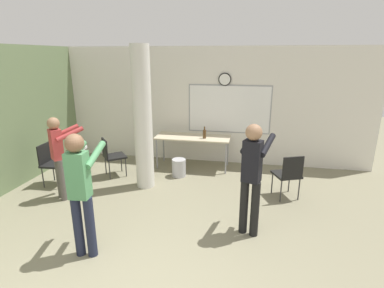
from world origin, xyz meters
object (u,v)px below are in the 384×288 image
object	(u,v)px
chair_mid_room	(289,173)
chair_by_left_wall	(51,161)
bottle_on_table	(204,134)
person_playing_front	(81,186)
chair_near_pillar	(111,154)
folding_table	(193,139)
person_playing_side	(252,171)
person_watching_back	(59,152)

from	to	relation	value
chair_mid_room	chair_by_left_wall	distance (m)	4.71
bottle_on_table	person_playing_front	distance (m)	3.58
chair_near_pillar	person_playing_front	distance (m)	2.79
bottle_on_table	chair_by_left_wall	size ratio (longest dim) A/B	0.31
folding_table	chair_by_left_wall	size ratio (longest dim) A/B	2.00
bottle_on_table	person_playing_side	world-z (taller)	person_playing_side
bottle_on_table	person_playing_side	size ratio (longest dim) A/B	0.16
folding_table	chair_near_pillar	world-z (taller)	chair_near_pillar
bottle_on_table	person_playing_side	distance (m)	2.71
folding_table	person_playing_front	size ratio (longest dim) A/B	1.03
chair_near_pillar	person_playing_front	world-z (taller)	person_playing_front
person_playing_front	person_watching_back	bearing A→B (deg)	132.27
chair_near_pillar	chair_by_left_wall	size ratio (longest dim) A/B	1.00
chair_by_left_wall	chair_mid_room	bearing A→B (deg)	3.40
person_playing_side	bottle_on_table	bearing A→B (deg)	113.41
bottle_on_table	person_watching_back	world-z (taller)	person_watching_back
folding_table	chair_mid_room	xyz separation A→B (m)	(2.05, -1.29, -0.20)
chair_by_left_wall	folding_table	bearing A→B (deg)	30.52
folding_table	chair_mid_room	bearing A→B (deg)	-32.15
bottle_on_table	person_playing_side	bearing A→B (deg)	-66.59
chair_by_left_wall	person_playing_front	distance (m)	2.75
bottle_on_table	chair_by_left_wall	distance (m)	3.31
chair_mid_room	person_playing_front	bearing A→B (deg)	-141.77
bottle_on_table	chair_mid_room	size ratio (longest dim) A/B	0.31
chair_near_pillar	chair_mid_room	xyz separation A→B (m)	(3.69, -0.38, 0.00)
chair_mid_room	person_playing_side	distance (m)	1.54
chair_mid_room	person_playing_front	xyz separation A→B (m)	(-2.82, -2.22, 0.49)
folding_table	person_playing_front	world-z (taller)	person_playing_front
person_watching_back	person_playing_front	size ratio (longest dim) A/B	0.92
chair_near_pillar	person_playing_side	size ratio (longest dim) A/B	0.51
person_playing_front	folding_table	bearing A→B (deg)	77.50
folding_table	chair_mid_room	world-z (taller)	chair_mid_room
person_playing_side	folding_table	bearing A→B (deg)	117.85
person_playing_side	chair_near_pillar	bearing A→B (deg)	150.91
chair_by_left_wall	person_playing_side	bearing A→B (deg)	-14.17
bottle_on_table	chair_by_left_wall	world-z (taller)	bottle_on_table
chair_by_left_wall	person_playing_side	world-z (taller)	person_playing_side
folding_table	person_playing_side	bearing A→B (deg)	-62.15
chair_mid_room	person_watching_back	xyz separation A→B (m)	(-4.12, -0.80, 0.40)
bottle_on_table	person_playing_front	bearing A→B (deg)	-107.36
person_playing_front	chair_near_pillar	bearing A→B (deg)	108.42
person_playing_side	person_playing_front	size ratio (longest dim) A/B	1.00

